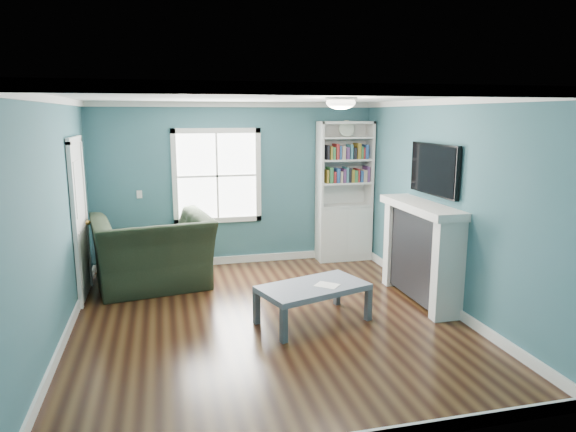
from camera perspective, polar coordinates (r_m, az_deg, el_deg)
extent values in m
plane|color=black|center=(6.23, -2.25, -11.49)|extent=(5.00, 5.00, 0.00)
plane|color=#33636A|center=(8.29, -5.80, 3.48)|extent=(4.50, 0.00, 4.50)
plane|color=#33636A|center=(3.52, 5.87, -7.13)|extent=(4.50, 0.00, 4.50)
plane|color=#33636A|center=(5.85, -24.47, -0.69)|extent=(0.00, 5.00, 5.00)
plane|color=#33636A|center=(6.67, 16.96, 1.18)|extent=(0.00, 5.00, 5.00)
plane|color=white|center=(5.76, -2.45, 13.14)|extent=(5.00, 5.00, 0.00)
cube|color=white|center=(8.53, -5.62, -4.81)|extent=(4.50, 0.03, 0.12)
cube|color=white|center=(6.20, -23.40, -11.97)|extent=(0.03, 5.00, 0.12)
cube|color=white|center=(6.98, 16.27, -8.90)|extent=(0.03, 5.00, 0.12)
cube|color=white|center=(8.20, -5.95, 12.22)|extent=(4.50, 0.04, 0.08)
cube|color=white|center=(3.36, 6.19, 13.82)|extent=(4.50, 0.04, 0.08)
cube|color=white|center=(5.75, -25.30, 11.72)|extent=(0.04, 5.00, 0.08)
cube|color=white|center=(6.57, 17.44, 12.06)|extent=(0.04, 5.00, 0.08)
cube|color=white|center=(8.23, -7.88, 4.43)|extent=(1.24, 0.01, 1.34)
cube|color=white|center=(8.18, -12.49, 4.23)|extent=(0.08, 0.06, 1.50)
cube|color=white|center=(8.31, -3.33, 4.58)|extent=(0.08, 0.06, 1.50)
cube|color=white|center=(8.33, -7.74, -0.43)|extent=(1.40, 0.06, 0.08)
cube|color=white|center=(8.17, -8.01, 9.37)|extent=(1.40, 0.06, 0.08)
cube|color=white|center=(8.22, -7.87, 4.42)|extent=(1.24, 0.03, 0.03)
cube|color=white|center=(8.22, -7.87, 4.42)|extent=(0.03, 0.03, 1.34)
cube|color=silver|center=(8.67, 6.17, -1.89)|extent=(0.90, 0.35, 0.90)
cube|color=silver|center=(8.35, 3.55, 5.65)|extent=(0.04, 0.35, 1.40)
cube|color=silver|center=(8.65, 9.03, 5.72)|extent=(0.04, 0.35, 1.40)
cube|color=silver|center=(8.64, 5.96, 5.79)|extent=(0.90, 0.02, 1.40)
cube|color=silver|center=(8.45, 6.43, 10.28)|extent=(0.90, 0.35, 0.04)
cube|color=silver|center=(8.58, 6.24, 1.17)|extent=(0.84, 0.33, 0.03)
cube|color=silver|center=(8.52, 6.29, 3.68)|extent=(0.84, 0.33, 0.03)
cube|color=silver|center=(8.48, 6.35, 6.23)|extent=(0.84, 0.33, 0.03)
cube|color=silver|center=(8.46, 6.40, 8.66)|extent=(0.84, 0.33, 0.03)
cube|color=olive|center=(8.49, 6.36, 4.50)|extent=(0.70, 0.25, 0.22)
cube|color=#33723F|center=(8.45, 6.41, 7.06)|extent=(0.70, 0.25, 0.22)
cylinder|color=beige|center=(8.41, 6.54, 9.63)|extent=(0.26, 0.06, 0.26)
cube|color=black|center=(6.91, 14.65, -4.30)|extent=(0.30, 1.20, 1.10)
cube|color=black|center=(6.96, 14.42, -5.91)|extent=(0.22, 0.65, 0.70)
cube|color=silver|center=(6.35, 17.36, -5.84)|extent=(0.36, 0.16, 1.20)
cube|color=silver|center=(7.48, 12.08, -3.02)|extent=(0.36, 0.16, 1.20)
cube|color=silver|center=(6.75, 14.62, 0.99)|extent=(0.44, 1.58, 0.10)
cube|color=black|center=(6.76, 15.94, 5.01)|extent=(0.06, 1.10, 0.65)
cube|color=silver|center=(7.25, -22.14, -0.60)|extent=(0.04, 0.80, 2.05)
cube|color=white|center=(6.82, -22.58, -1.34)|extent=(0.05, 0.08, 2.13)
cube|color=white|center=(7.69, -21.61, 0.07)|extent=(0.05, 0.08, 2.13)
cube|color=white|center=(7.13, -22.69, 7.82)|extent=(0.05, 0.98, 0.08)
sphere|color=#BF8C3F|center=(7.55, -21.34, -0.68)|extent=(0.07, 0.07, 0.07)
ellipsoid|color=white|center=(6.09, 5.89, 12.42)|extent=(0.34, 0.34, 0.15)
cylinder|color=white|center=(6.09, 5.90, 12.85)|extent=(0.38, 0.38, 0.03)
cube|color=white|center=(8.22, -16.18, 2.33)|extent=(0.08, 0.01, 0.12)
imported|color=black|center=(7.44, -14.85, -2.56)|extent=(1.71, 1.26, 1.36)
cube|color=#454C53|center=(5.59, -0.48, -12.09)|extent=(0.09, 0.09, 0.38)
cube|color=#454C53|center=(6.24, 8.91, -9.70)|extent=(0.09, 0.09, 0.38)
cube|color=#454C53|center=(6.08, -3.51, -10.14)|extent=(0.09, 0.09, 0.38)
cube|color=#454C53|center=(6.68, 5.48, -8.18)|extent=(0.09, 0.09, 0.38)
cube|color=slate|center=(6.05, 2.80, -7.98)|extent=(1.39, 1.03, 0.07)
cube|color=white|center=(6.04, 4.36, -7.67)|extent=(0.33, 0.33, 0.00)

